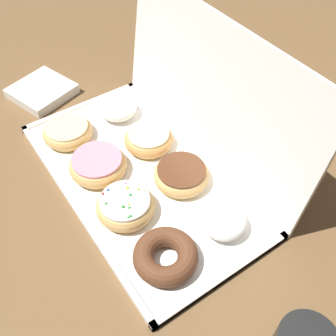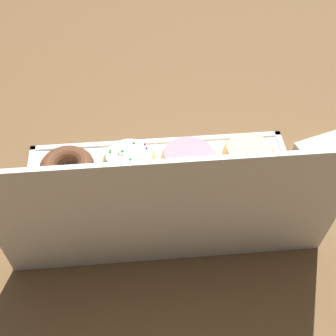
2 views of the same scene
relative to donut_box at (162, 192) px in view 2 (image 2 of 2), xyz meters
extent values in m
plane|color=brown|center=(0.00, 0.00, -0.01)|extent=(3.00, 3.00, 0.00)
cube|color=white|center=(0.00, 0.00, 0.00)|extent=(0.56, 0.30, 0.01)
cube|color=white|center=(0.00, -0.14, 0.00)|extent=(0.56, 0.01, 0.01)
cube|color=white|center=(0.00, 0.14, 0.00)|extent=(0.56, 0.01, 0.01)
cube|color=white|center=(-0.28, 0.00, 0.00)|extent=(0.01, 0.30, 0.01)
cube|color=white|center=(0.28, 0.00, 0.00)|extent=(0.01, 0.30, 0.01)
cube|color=white|center=(0.00, 0.18, 0.15)|extent=(0.56, 0.05, 0.30)
torus|color=tan|center=(-0.19, -0.07, 0.02)|extent=(0.11, 0.11, 0.03)
cylinder|color=beige|center=(-0.19, -0.07, 0.04)|extent=(0.10, 0.10, 0.01)
torus|color=tan|center=(-0.06, -0.06, 0.02)|extent=(0.12, 0.12, 0.04)
cylinder|color=pink|center=(-0.06, -0.06, 0.04)|extent=(0.10, 0.10, 0.01)
torus|color=tan|center=(0.06, -0.07, 0.02)|extent=(0.11, 0.11, 0.04)
cylinder|color=white|center=(0.06, -0.07, 0.04)|extent=(0.10, 0.10, 0.01)
sphere|color=green|center=(0.08, -0.08, 0.05)|extent=(0.01, 0.01, 0.01)
sphere|color=green|center=(0.06, -0.05, 0.05)|extent=(0.01, 0.01, 0.01)
sphere|color=pink|center=(0.03, -0.05, 0.05)|extent=(0.00, 0.00, 0.00)
sphere|color=blue|center=(0.03, -0.08, 0.05)|extent=(0.01, 0.01, 0.01)
sphere|color=yellow|center=(0.08, -0.07, 0.05)|extent=(0.00, 0.00, 0.00)
sphere|color=green|center=(0.08, -0.07, 0.05)|extent=(0.00, 0.00, 0.00)
sphere|color=red|center=(0.03, -0.10, 0.05)|extent=(0.01, 0.01, 0.01)
sphere|color=yellow|center=(0.04, -0.05, 0.05)|extent=(0.01, 0.01, 0.01)
sphere|color=green|center=(0.10, -0.08, 0.05)|extent=(0.00, 0.00, 0.00)
sphere|color=white|center=(0.06, -0.03, 0.05)|extent=(0.01, 0.01, 0.01)
sphere|color=yellow|center=(0.06, -0.04, 0.05)|extent=(0.00, 0.00, 0.00)
sphere|color=green|center=(0.05, -0.10, 0.05)|extent=(0.01, 0.01, 0.01)
sphere|color=green|center=(0.10, -0.08, 0.05)|extent=(0.01, 0.01, 0.01)
torus|color=#59331E|center=(0.19, -0.07, 0.02)|extent=(0.11, 0.11, 0.04)
ellipsoid|color=white|center=(-0.19, 0.06, 0.03)|extent=(0.09, 0.09, 0.04)
torus|color=tan|center=(-0.07, 0.07, 0.02)|extent=(0.11, 0.11, 0.03)
cylinder|color=beige|center=(-0.07, 0.07, 0.04)|extent=(0.09, 0.09, 0.01)
torus|color=tan|center=(0.06, 0.07, 0.02)|extent=(0.11, 0.11, 0.04)
cylinder|color=#59331E|center=(0.06, 0.07, 0.04)|extent=(0.10, 0.10, 0.01)
ellipsoid|color=white|center=(0.20, 0.06, 0.03)|extent=(0.09, 0.09, 0.04)
camera|label=1|loc=(0.48, -0.25, 0.64)|focal=42.36mm
camera|label=2|loc=(0.05, 0.66, 0.77)|focal=52.82mm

